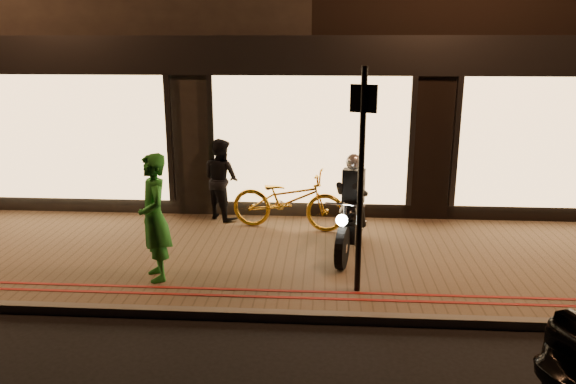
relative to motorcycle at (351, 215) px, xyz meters
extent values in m
plane|color=black|center=(-0.70, -2.18, -0.73)|extent=(90.00, 90.00, 0.00)
cube|color=brown|center=(-0.70, -0.18, -0.67)|extent=(50.00, 4.00, 0.12)
cube|color=#59544C|center=(-0.70, -2.13, -0.67)|extent=(50.00, 0.14, 0.12)
cube|color=maroon|center=(-0.70, -1.73, -0.61)|extent=(50.00, 0.06, 0.01)
cube|color=maroon|center=(-0.70, -1.53, -0.61)|extent=(50.00, 0.06, 0.01)
cube|color=black|center=(-6.70, 6.82, 3.52)|extent=(12.00, 10.00, 8.50)
cube|color=black|center=(5.30, 6.82, 3.52)|extent=(12.00, 10.00, 8.50)
cube|color=black|center=(-0.70, 1.77, 2.42)|extent=(48.00, 0.12, 0.70)
cube|color=#F5C07A|center=(-5.20, 1.76, 0.88)|extent=(3.60, 0.06, 2.38)
cube|color=#F5C07A|center=(-0.70, 1.76, 0.88)|extent=(3.60, 0.06, 2.38)
cube|color=#F5C07A|center=(3.80, 1.76, 0.88)|extent=(3.60, 0.06, 2.38)
cylinder|color=black|center=(-0.15, -0.67, -0.29)|extent=(0.25, 0.65, 0.64)
cylinder|color=black|center=(0.13, 0.60, -0.29)|extent=(0.25, 0.65, 0.64)
cylinder|color=silver|center=(-0.15, -0.67, -0.29)|extent=(0.17, 0.17, 0.14)
cylinder|color=silver|center=(0.13, 0.60, -0.29)|extent=(0.17, 0.17, 0.14)
cube|color=black|center=(0.00, 0.01, -0.21)|extent=(0.40, 0.74, 0.30)
ellipsoid|color=black|center=(-0.03, -0.12, 0.09)|extent=(0.42, 0.56, 0.29)
cube|color=black|center=(0.06, 0.30, 0.09)|extent=(0.33, 0.58, 0.09)
cylinder|color=silver|center=(-0.12, -0.53, 0.34)|extent=(0.59, 0.16, 0.03)
cylinder|color=silver|center=(-0.14, -0.62, 0.01)|extent=(0.12, 0.33, 0.71)
sphere|color=white|center=(-0.17, -0.76, 0.17)|extent=(0.20, 0.20, 0.17)
cylinder|color=silver|center=(0.21, 0.42, -0.33)|extent=(0.19, 0.55, 0.07)
cube|color=black|center=(0.04, 0.18, 0.44)|extent=(0.38, 0.29, 0.55)
sphere|color=silver|center=(0.02, 0.12, 0.85)|extent=(0.31, 0.31, 0.26)
cylinder|color=black|center=(-0.19, -0.10, 0.47)|extent=(0.13, 0.60, 0.34)
cylinder|color=black|center=(0.13, -0.17, 0.47)|extent=(0.29, 0.59, 0.34)
cylinder|color=black|center=(-0.11, 0.17, -0.01)|extent=(0.15, 0.28, 0.46)
cylinder|color=black|center=(0.17, 0.11, -0.01)|extent=(0.24, 0.29, 0.46)
cylinder|color=black|center=(0.04, -1.43, 0.89)|extent=(0.10, 0.10, 3.00)
cube|color=black|center=(0.04, -1.43, 1.99)|extent=(0.34, 0.15, 0.35)
imported|color=#C08E21|center=(-1.07, 1.09, -0.07)|extent=(2.15, 1.04, 1.08)
imported|color=#217C25|center=(-2.79, -1.21, 0.29)|extent=(0.69, 0.79, 1.81)
imported|color=black|center=(-2.37, 1.62, 0.15)|extent=(0.95, 0.93, 1.54)
camera|label=1|loc=(-0.42, -8.53, 2.71)|focal=35.00mm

